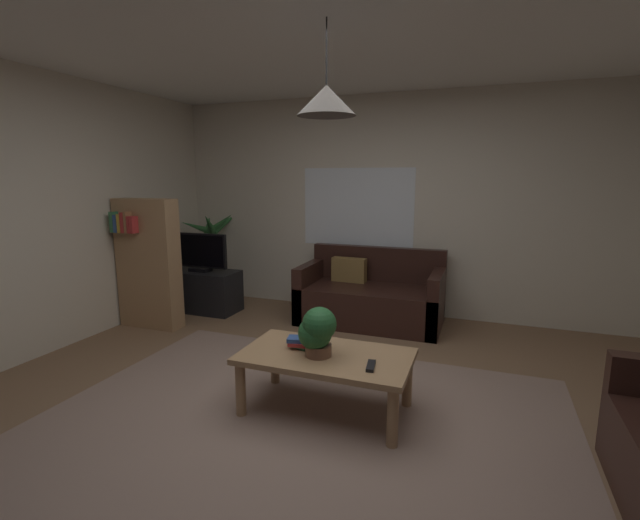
{
  "coord_description": "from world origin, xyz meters",
  "views": [
    {
      "loc": [
        1.06,
        -2.55,
        1.62
      ],
      "look_at": [
        0.0,
        0.3,
        1.05
      ],
      "focal_mm": 24.9,
      "sensor_mm": 36.0,
      "label": 1
    }
  ],
  "objects_px": {
    "tv_stand": "(202,291)",
    "tv": "(199,252)",
    "remote_on_table_0": "(371,366)",
    "coffee_table": "(326,362)",
    "book_on_table_0": "(301,346)",
    "pendant_lamp": "(326,100)",
    "book_on_table_1": "(298,343)",
    "bookshelf_corner": "(148,262)",
    "book_on_table_2": "(298,339)",
    "couch_under_window": "(370,298)",
    "potted_plant_on_table": "(317,331)",
    "potted_palm_corner": "(214,262)"
  },
  "relations": [
    {
      "from": "tv",
      "to": "potted_palm_corner",
      "type": "height_order",
      "value": "potted_palm_corner"
    },
    {
      "from": "couch_under_window",
      "to": "book_on_table_2",
      "type": "bearing_deg",
      "value": -91.05
    },
    {
      "from": "pendant_lamp",
      "to": "couch_under_window",
      "type": "bearing_deg",
      "value": 95.24
    },
    {
      "from": "book_on_table_0",
      "to": "potted_plant_on_table",
      "type": "height_order",
      "value": "potted_plant_on_table"
    },
    {
      "from": "book_on_table_2",
      "to": "pendant_lamp",
      "type": "height_order",
      "value": "pendant_lamp"
    },
    {
      "from": "book_on_table_2",
      "to": "potted_plant_on_table",
      "type": "xyz_separation_m",
      "value": [
        0.18,
        -0.09,
        0.12
      ]
    },
    {
      "from": "remote_on_table_0",
      "to": "tv_stand",
      "type": "height_order",
      "value": "tv_stand"
    },
    {
      "from": "book_on_table_0",
      "to": "tv",
      "type": "height_order",
      "value": "tv"
    },
    {
      "from": "potted_palm_corner",
      "to": "remote_on_table_0",
      "type": "bearing_deg",
      "value": -40.48
    },
    {
      "from": "pendant_lamp",
      "to": "book_on_table_0",
      "type": "bearing_deg",
      "value": 169.03
    },
    {
      "from": "tv_stand",
      "to": "tv",
      "type": "height_order",
      "value": "tv"
    },
    {
      "from": "book_on_table_0",
      "to": "bookshelf_corner",
      "type": "xyz_separation_m",
      "value": [
        -2.21,
        1.0,
        0.28
      ]
    },
    {
      "from": "book_on_table_0",
      "to": "pendant_lamp",
      "type": "relative_size",
      "value": 0.22
    },
    {
      "from": "potted_palm_corner",
      "to": "pendant_lamp",
      "type": "height_order",
      "value": "pendant_lamp"
    },
    {
      "from": "coffee_table",
      "to": "potted_plant_on_table",
      "type": "relative_size",
      "value": 3.37
    },
    {
      "from": "couch_under_window",
      "to": "book_on_table_0",
      "type": "bearing_deg",
      "value": -90.55
    },
    {
      "from": "potted_plant_on_table",
      "to": "potted_palm_corner",
      "type": "xyz_separation_m",
      "value": [
        -2.34,
        2.27,
        -0.09
      ]
    },
    {
      "from": "couch_under_window",
      "to": "book_on_table_2",
      "type": "distance_m",
      "value": 1.99
    },
    {
      "from": "pendant_lamp",
      "to": "bookshelf_corner",
      "type": "bearing_deg",
      "value": 156.75
    },
    {
      "from": "coffee_table",
      "to": "remote_on_table_0",
      "type": "bearing_deg",
      "value": -18.0
    },
    {
      "from": "potted_plant_on_table",
      "to": "bookshelf_corner",
      "type": "relative_size",
      "value": 0.25
    },
    {
      "from": "remote_on_table_0",
      "to": "bookshelf_corner",
      "type": "relative_size",
      "value": 0.11
    },
    {
      "from": "book_on_table_2",
      "to": "potted_palm_corner",
      "type": "distance_m",
      "value": 3.07
    },
    {
      "from": "tv_stand",
      "to": "couch_under_window",
      "type": "bearing_deg",
      "value": 7.83
    },
    {
      "from": "book_on_table_0",
      "to": "book_on_table_2",
      "type": "relative_size",
      "value": 0.83
    },
    {
      "from": "tv",
      "to": "bookshelf_corner",
      "type": "xyz_separation_m",
      "value": [
        -0.19,
        -0.67,
        -0.02
      ]
    },
    {
      "from": "remote_on_table_0",
      "to": "bookshelf_corner",
      "type": "xyz_separation_m",
      "value": [
        -2.76,
        1.15,
        0.28
      ]
    },
    {
      "from": "book_on_table_2",
      "to": "pendant_lamp",
      "type": "bearing_deg",
      "value": -8.92
    },
    {
      "from": "tv",
      "to": "pendant_lamp",
      "type": "distance_m",
      "value": 3.12
    },
    {
      "from": "book_on_table_0",
      "to": "book_on_table_1",
      "type": "height_order",
      "value": "book_on_table_1"
    },
    {
      "from": "couch_under_window",
      "to": "coffee_table",
      "type": "relative_size",
      "value": 1.34
    },
    {
      "from": "coffee_table",
      "to": "book_on_table_1",
      "type": "distance_m",
      "value": 0.24
    },
    {
      "from": "couch_under_window",
      "to": "potted_plant_on_table",
      "type": "relative_size",
      "value": 4.51
    },
    {
      "from": "book_on_table_1",
      "to": "bookshelf_corner",
      "type": "distance_m",
      "value": 2.44
    },
    {
      "from": "remote_on_table_0",
      "to": "book_on_table_2",
      "type": "bearing_deg",
      "value": 157.31
    },
    {
      "from": "potted_palm_corner",
      "to": "bookshelf_corner",
      "type": "bearing_deg",
      "value": -91.81
    },
    {
      "from": "tv_stand",
      "to": "pendant_lamp",
      "type": "distance_m",
      "value": 3.37
    },
    {
      "from": "potted_plant_on_table",
      "to": "couch_under_window",
      "type": "bearing_deg",
      "value": 93.99
    },
    {
      "from": "book_on_table_2",
      "to": "potted_palm_corner",
      "type": "bearing_deg",
      "value": 134.73
    },
    {
      "from": "book_on_table_1",
      "to": "book_on_table_2",
      "type": "distance_m",
      "value": 0.03
    },
    {
      "from": "book_on_table_2",
      "to": "bookshelf_corner",
      "type": "xyz_separation_m",
      "value": [
        -2.2,
        1.0,
        0.23
      ]
    },
    {
      "from": "bookshelf_corner",
      "to": "pendant_lamp",
      "type": "height_order",
      "value": "pendant_lamp"
    },
    {
      "from": "book_on_table_1",
      "to": "tv_stand",
      "type": "height_order",
      "value": "tv_stand"
    },
    {
      "from": "potted_plant_on_table",
      "to": "pendant_lamp",
      "type": "distance_m",
      "value": 1.49
    },
    {
      "from": "couch_under_window",
      "to": "bookshelf_corner",
      "type": "distance_m",
      "value": 2.48
    },
    {
      "from": "book_on_table_0",
      "to": "book_on_table_1",
      "type": "relative_size",
      "value": 0.96
    },
    {
      "from": "couch_under_window",
      "to": "tv_stand",
      "type": "distance_m",
      "value": 2.07
    },
    {
      "from": "pendant_lamp",
      "to": "coffee_table",
      "type": "bearing_deg",
      "value": 90.0
    },
    {
      "from": "book_on_table_2",
      "to": "book_on_table_1",
      "type": "bearing_deg",
      "value": -58.46
    },
    {
      "from": "remote_on_table_0",
      "to": "tv",
      "type": "xyz_separation_m",
      "value": [
        -2.58,
        1.82,
        0.3
      ]
    }
  ]
}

